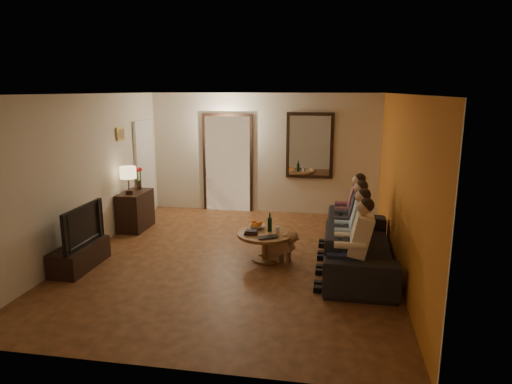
% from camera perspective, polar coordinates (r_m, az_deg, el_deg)
% --- Properties ---
extents(floor, '(5.00, 6.00, 0.01)m').
position_cam_1_polar(floor, '(7.42, -2.71, -8.35)').
color(floor, '#482913').
rests_on(floor, ground).
extents(ceiling, '(5.00, 6.00, 0.01)m').
position_cam_1_polar(ceiling, '(6.93, -2.93, 12.15)').
color(ceiling, white).
rests_on(ceiling, back_wall).
extents(back_wall, '(5.00, 0.02, 2.60)m').
position_cam_1_polar(back_wall, '(9.97, 0.95, 4.82)').
color(back_wall, beige).
rests_on(back_wall, floor).
extents(front_wall, '(5.00, 0.02, 2.60)m').
position_cam_1_polar(front_wall, '(4.28, -11.65, -6.13)').
color(front_wall, beige).
rests_on(front_wall, floor).
extents(left_wall, '(0.02, 6.00, 2.60)m').
position_cam_1_polar(left_wall, '(7.98, -20.62, 2.04)').
color(left_wall, beige).
rests_on(left_wall, floor).
extents(right_wall, '(0.02, 6.00, 2.60)m').
position_cam_1_polar(right_wall, '(6.96, 17.69, 0.80)').
color(right_wall, beige).
rests_on(right_wall, floor).
extents(orange_accent, '(0.01, 6.00, 2.60)m').
position_cam_1_polar(orange_accent, '(6.96, 17.61, 0.80)').
color(orange_accent, orange).
rests_on(orange_accent, right_wall).
extents(kitchen_doorway, '(1.00, 0.06, 2.10)m').
position_cam_1_polar(kitchen_doorway, '(10.14, -3.55, 3.50)').
color(kitchen_doorway, '#FFE0A5').
rests_on(kitchen_doorway, floor).
extents(door_trim, '(1.12, 0.04, 2.22)m').
position_cam_1_polar(door_trim, '(10.13, -3.56, 3.49)').
color(door_trim, black).
rests_on(door_trim, floor).
extents(fridge_glimpse, '(0.45, 0.03, 1.70)m').
position_cam_1_polar(fridge_glimpse, '(10.12, -2.15, 2.63)').
color(fridge_glimpse, silver).
rests_on(fridge_glimpse, floor).
extents(mirror_frame, '(1.00, 0.05, 1.40)m').
position_cam_1_polar(mirror_frame, '(9.80, 6.73, 5.78)').
color(mirror_frame, black).
rests_on(mirror_frame, back_wall).
extents(mirror_glass, '(0.86, 0.02, 1.26)m').
position_cam_1_polar(mirror_glass, '(9.77, 6.72, 5.76)').
color(mirror_glass, white).
rests_on(mirror_glass, back_wall).
extents(white_door, '(0.06, 0.85, 2.04)m').
position_cam_1_polar(white_door, '(10.03, -13.73, 2.89)').
color(white_door, white).
rests_on(white_door, floor).
extents(framed_art, '(0.03, 0.28, 0.24)m').
position_cam_1_polar(framed_art, '(9.03, -16.58, 7.00)').
color(framed_art, '#B28C33').
rests_on(framed_art, left_wall).
extents(art_canvas, '(0.01, 0.22, 0.18)m').
position_cam_1_polar(art_canvas, '(9.03, -16.50, 7.00)').
color(art_canvas, brown).
rests_on(art_canvas, left_wall).
extents(dresser, '(0.45, 0.83, 0.74)m').
position_cam_1_polar(dresser, '(9.17, -14.84, -2.24)').
color(dresser, black).
rests_on(dresser, floor).
extents(table_lamp, '(0.30, 0.30, 0.54)m').
position_cam_1_polar(table_lamp, '(8.83, -15.66, 1.41)').
color(table_lamp, beige).
rests_on(table_lamp, dresser).
extents(flower_vase, '(0.14, 0.14, 0.44)m').
position_cam_1_polar(flower_vase, '(9.24, -14.48, 1.63)').
color(flower_vase, red).
rests_on(flower_vase, dresser).
extents(tv_stand, '(0.45, 1.08, 0.36)m').
position_cam_1_polar(tv_stand, '(7.52, -21.18, -7.49)').
color(tv_stand, black).
rests_on(tv_stand, floor).
extents(tv, '(1.07, 0.14, 0.62)m').
position_cam_1_polar(tv, '(7.37, -21.48, -3.91)').
color(tv, black).
rests_on(tv, tv_stand).
extents(sofa, '(2.53, 1.02, 0.73)m').
position_cam_1_polar(sofa, '(7.13, 12.74, -6.41)').
color(sofa, black).
rests_on(sofa, floor).
extents(person_a, '(0.60, 0.40, 1.20)m').
position_cam_1_polar(person_a, '(6.20, 12.29, -7.04)').
color(person_a, tan).
rests_on(person_a, sofa).
extents(person_b, '(0.60, 0.40, 1.20)m').
position_cam_1_polar(person_b, '(6.77, 12.10, -5.34)').
color(person_b, tan).
rests_on(person_b, sofa).
extents(person_c, '(0.60, 0.40, 1.20)m').
position_cam_1_polar(person_c, '(7.34, 11.94, -3.91)').
color(person_c, tan).
rests_on(person_c, sofa).
extents(person_d, '(0.60, 0.40, 1.20)m').
position_cam_1_polar(person_d, '(7.92, 11.80, -2.69)').
color(person_d, tan).
rests_on(person_d, sofa).
extents(dog, '(0.61, 0.40, 0.56)m').
position_cam_1_polar(dog, '(7.25, 2.88, -6.52)').
color(dog, olive).
rests_on(dog, floor).
extents(coffee_table, '(1.13, 1.13, 0.45)m').
position_cam_1_polar(coffee_table, '(7.30, 1.20, -6.83)').
color(coffee_table, brown).
rests_on(coffee_table, floor).
extents(bowl, '(0.26, 0.26, 0.06)m').
position_cam_1_polar(bowl, '(7.45, 0.10, -4.33)').
color(bowl, white).
rests_on(bowl, coffee_table).
extents(oranges, '(0.20, 0.20, 0.08)m').
position_cam_1_polar(oranges, '(7.43, 0.10, -3.83)').
color(oranges, '#DB5E12').
rests_on(oranges, bowl).
extents(wine_bottle, '(0.07, 0.07, 0.31)m').
position_cam_1_polar(wine_bottle, '(7.27, 1.73, -3.77)').
color(wine_bottle, black).
rests_on(wine_bottle, coffee_table).
extents(wine_glass, '(0.06, 0.06, 0.10)m').
position_cam_1_polar(wine_glass, '(7.24, 2.69, -4.72)').
color(wine_glass, silver).
rests_on(wine_glass, coffee_table).
extents(book_stack, '(0.20, 0.15, 0.07)m').
position_cam_1_polar(book_stack, '(7.16, -0.65, -5.03)').
color(book_stack, black).
rests_on(book_stack, coffee_table).
extents(laptop, '(0.39, 0.35, 0.03)m').
position_cam_1_polar(laptop, '(6.95, 1.68, -5.78)').
color(laptop, black).
rests_on(laptop, coffee_table).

